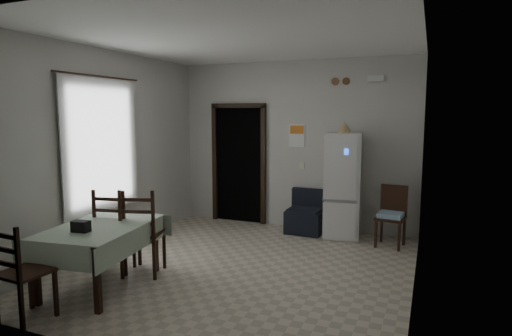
{
  "coord_description": "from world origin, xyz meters",
  "views": [
    {
      "loc": [
        2.21,
        -4.88,
        1.98
      ],
      "look_at": [
        0.0,
        0.5,
        1.25
      ],
      "focal_mm": 30.0,
      "sensor_mm": 36.0,
      "label": 1
    }
  ],
  "objects_px": {
    "navy_seat": "(306,212)",
    "dining_chair_far_left": "(118,229)",
    "corner_chair": "(391,217)",
    "dining_table": "(102,256)",
    "dining_chair_near_head": "(25,271)",
    "fridge": "(343,185)",
    "dining_chair_far_right": "(143,231)"
  },
  "relations": [
    {
      "from": "navy_seat",
      "to": "dining_chair_far_left",
      "type": "relative_size",
      "value": 0.67
    },
    {
      "from": "corner_chair",
      "to": "dining_table",
      "type": "height_order",
      "value": "corner_chair"
    },
    {
      "from": "dining_chair_far_left",
      "to": "navy_seat",
      "type": "bearing_deg",
      "value": -135.7
    },
    {
      "from": "navy_seat",
      "to": "corner_chair",
      "type": "height_order",
      "value": "corner_chair"
    },
    {
      "from": "dining_table",
      "to": "navy_seat",
      "type": "bearing_deg",
      "value": 55.9
    },
    {
      "from": "navy_seat",
      "to": "dining_table",
      "type": "relative_size",
      "value": 0.52
    },
    {
      "from": "corner_chair",
      "to": "dining_chair_near_head",
      "type": "distance_m",
      "value": 4.83
    },
    {
      "from": "navy_seat",
      "to": "corner_chair",
      "type": "distance_m",
      "value": 1.42
    },
    {
      "from": "fridge",
      "to": "dining_table",
      "type": "distance_m",
      "value": 3.82
    },
    {
      "from": "dining_chair_far_right",
      "to": "navy_seat",
      "type": "bearing_deg",
      "value": -135.38
    },
    {
      "from": "fridge",
      "to": "navy_seat",
      "type": "bearing_deg",
      "value": 173.11
    },
    {
      "from": "corner_chair",
      "to": "dining_chair_near_head",
      "type": "height_order",
      "value": "dining_chair_near_head"
    },
    {
      "from": "navy_seat",
      "to": "dining_chair_far_right",
      "type": "bearing_deg",
      "value": -115.49
    },
    {
      "from": "fridge",
      "to": "dining_chair_far_right",
      "type": "bearing_deg",
      "value": -134.37
    },
    {
      "from": "corner_chair",
      "to": "dining_table",
      "type": "bearing_deg",
      "value": -127.94
    },
    {
      "from": "corner_chair",
      "to": "dining_chair_near_head",
      "type": "bearing_deg",
      "value": -120.92
    },
    {
      "from": "fridge",
      "to": "dining_chair_far_right",
      "type": "xyz_separation_m",
      "value": [
        -1.98,
        -2.58,
        -0.3
      ]
    },
    {
      "from": "dining_table",
      "to": "dining_chair_near_head",
      "type": "bearing_deg",
      "value": -103.69
    },
    {
      "from": "fridge",
      "to": "dining_chair_near_head",
      "type": "xyz_separation_m",
      "value": [
        -2.26,
        -4.02,
        -0.35
      ]
    },
    {
      "from": "fridge",
      "to": "dining_table",
      "type": "relative_size",
      "value": 1.22
    },
    {
      "from": "corner_chair",
      "to": "dining_chair_near_head",
      "type": "xyz_separation_m",
      "value": [
        -3.03,
        -3.77,
        0.04
      ]
    },
    {
      "from": "corner_chair",
      "to": "dining_chair_far_right",
      "type": "xyz_separation_m",
      "value": [
        -2.74,
        -2.32,
        0.09
      ]
    },
    {
      "from": "navy_seat",
      "to": "dining_chair_near_head",
      "type": "bearing_deg",
      "value": -109.93
    },
    {
      "from": "dining_table",
      "to": "dining_chair_far_left",
      "type": "relative_size",
      "value": 1.31
    },
    {
      "from": "dining_table",
      "to": "corner_chair",
      "type": "bearing_deg",
      "value": 36.51
    },
    {
      "from": "corner_chair",
      "to": "fridge",
      "type": "bearing_deg",
      "value": 169.39
    },
    {
      "from": "navy_seat",
      "to": "dining_chair_near_head",
      "type": "relative_size",
      "value": 0.73
    },
    {
      "from": "navy_seat",
      "to": "corner_chair",
      "type": "bearing_deg",
      "value": -8.22
    },
    {
      "from": "fridge",
      "to": "navy_seat",
      "type": "height_order",
      "value": "fridge"
    },
    {
      "from": "dining_chair_far_right",
      "to": "corner_chair",
      "type": "bearing_deg",
      "value": -157.41
    },
    {
      "from": "corner_chair",
      "to": "dining_table",
      "type": "distance_m",
      "value": 4.09
    },
    {
      "from": "navy_seat",
      "to": "dining_chair_near_head",
      "type": "distance_m",
      "value": 4.35
    }
  ]
}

